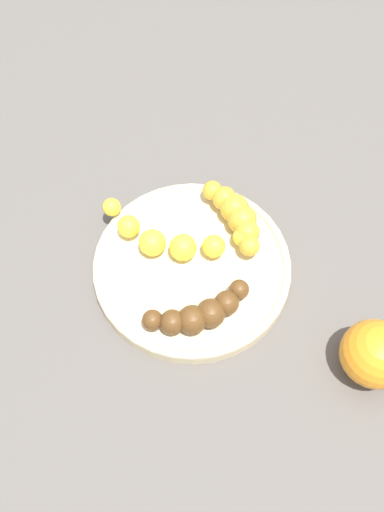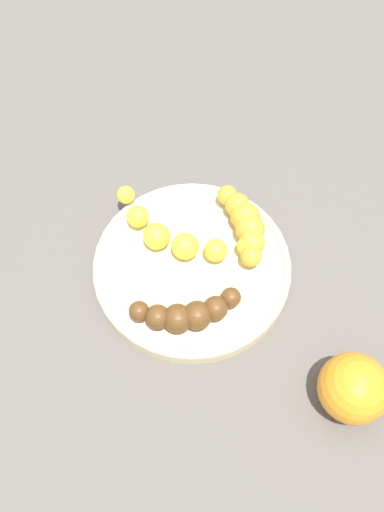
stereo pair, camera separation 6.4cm
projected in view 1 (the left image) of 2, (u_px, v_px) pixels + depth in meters
The scene contains 6 objects.
ground_plane at pixel (192, 271), 0.68m from camera, with size 2.40×2.40×0.00m, color #56514C.
fruit_bowl at pixel (192, 266), 0.67m from camera, with size 0.24×0.24×0.02m.
banana_yellow at pixel (170, 238), 0.66m from camera, with size 0.07×0.19×0.03m.
banana_overripe at pixel (200, 313), 0.61m from camera, with size 0.10×0.10×0.03m.
banana_spotted at pixel (236, 215), 0.67m from camera, with size 0.09×0.10×0.04m.
orange_fruit at pixel (375, 354), 0.58m from camera, with size 0.08×0.08×0.08m, color orange.
Camera 1 is at (0.29, 0.12, 0.60)m, focal length 37.70 mm.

